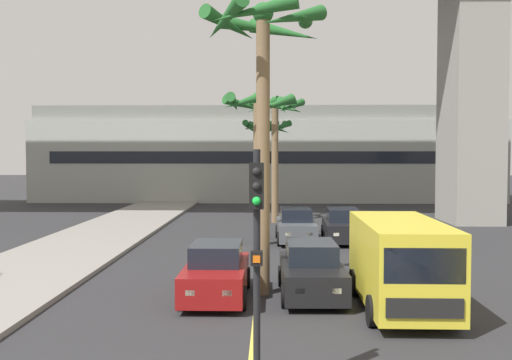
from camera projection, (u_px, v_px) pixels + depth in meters
lane_stripe_center at (262, 250)px, 25.30m from camera, size 0.14×56.00×0.01m
pier_building_backdrop at (266, 155)px, 52.25m from camera, size 39.67×8.04×8.09m
car_queue_front at (216, 273)px, 16.85m from camera, size 1.84×4.10×1.56m
car_queue_second at (343, 226)px, 27.50m from camera, size 1.92×4.15×1.56m
car_queue_third at (296, 226)px, 27.54m from camera, size 1.89×4.13×1.56m
car_queue_fourth at (311, 271)px, 17.07m from camera, size 1.89×4.13×1.56m
delivery_van at (400, 262)px, 15.52m from camera, size 2.19×5.27×2.36m
traffic_light_median_near at (257, 239)px, 9.78m from camera, size 0.24×0.37×4.20m
palm_tree_near_median at (275, 120)px, 34.86m from camera, size 3.63×3.63×7.48m
palm_tree_mid_median at (258, 126)px, 26.28m from camera, size 3.36×3.44×6.86m
palm_tree_far_median at (266, 134)px, 40.96m from camera, size 3.55×3.62×6.53m
palm_tree_farthest_median at (264, 58)px, 17.03m from camera, size 3.71×3.70×8.46m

